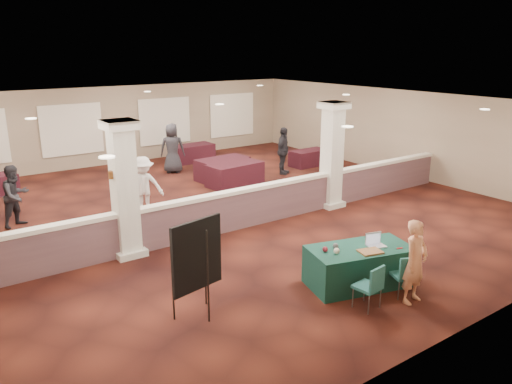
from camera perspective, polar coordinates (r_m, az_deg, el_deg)
ground at (r=15.01m, az=-3.93°, el=-2.20°), size 16.00×16.00×0.00m
wall_back at (r=21.71m, az=-15.24°, el=7.40°), size 16.00×0.04×3.20m
wall_front at (r=9.05m, az=23.58°, el=-5.55°), size 16.00×0.04×3.20m
wall_right at (r=19.87m, az=16.17°, el=6.54°), size 0.04×16.00×3.20m
ceiling at (r=14.32m, az=-4.18°, el=10.04°), size 16.00×16.00×0.02m
partition_wall at (r=13.64m, az=-0.67°, el=-1.57°), size 15.60×0.28×1.10m
column_left at (r=11.78m, az=-14.83°, el=0.40°), size 0.72×0.72×3.20m
column_right at (r=15.21m, az=8.67°, el=4.30°), size 0.72×0.72×3.20m
sconce_left at (r=11.60m, az=-16.24°, el=1.90°), size 0.12×0.12×0.18m
sconce_right at (r=11.78m, az=-13.69°, el=2.31°), size 0.12×0.12×0.18m
near_table at (r=10.61m, az=11.72°, el=-8.27°), size 2.32×1.58×0.81m
conf_chair_main at (r=10.27m, az=16.74°, el=-8.79°), size 0.57×0.57×0.88m
conf_chair_side at (r=9.65m, az=13.04°, el=-10.20°), size 0.49×0.49×0.88m
easel_board at (r=8.96m, az=-6.76°, el=-7.32°), size 1.08×0.62×1.86m
woman at (r=10.02m, az=17.73°, el=-7.61°), size 0.64×0.46×1.65m
far_table_front_center at (r=17.68m, az=-2.43°, el=2.04°), size 2.06×1.18×0.80m
far_table_front_right at (r=20.76m, az=6.07°, el=3.91°), size 1.63×0.85×0.65m
far_table_back_center at (r=18.53m, az=-3.87°, el=2.67°), size 2.02×1.14×0.79m
far_table_back_right at (r=21.54m, az=-7.29°, el=4.43°), size 1.84×0.98×0.73m
attendee_a at (r=15.02m, az=-25.77°, el=-0.40°), size 0.94×0.81×1.71m
attendee_b at (r=14.79m, az=-12.74°, el=0.66°), size 1.22×0.86×1.74m
attendee_c at (r=19.18m, az=3.12°, el=4.72°), size 1.17×1.00×1.81m
attendee_d at (r=19.63m, az=-9.53°, el=4.96°), size 1.08×0.93×1.93m
laptop_base at (r=10.57m, az=13.56°, el=-6.02°), size 0.42×0.34×0.02m
laptop_screen at (r=10.62m, az=13.23°, el=-5.12°), size 0.36×0.11×0.24m
screen_glow at (r=10.62m, az=13.25°, el=-5.22°), size 0.32×0.09×0.21m
knitting at (r=10.25m, az=12.94°, el=-6.65°), size 0.52×0.44×0.03m
yarn_cream at (r=10.04m, az=9.20°, el=-6.67°), size 0.12×0.12×0.12m
yarn_red at (r=10.10m, az=7.91°, el=-6.49°), size 0.11×0.11×0.11m
yarn_grey at (r=10.29m, az=9.09°, el=-6.10°), size 0.12×0.12×0.12m
scissors at (r=10.59m, az=16.09°, el=-6.19°), size 0.14×0.07×0.01m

